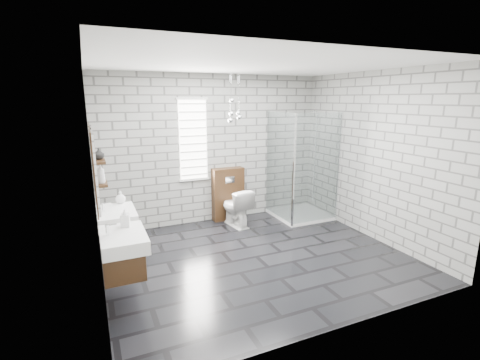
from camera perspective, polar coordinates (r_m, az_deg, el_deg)
floor at (r=5.24m, az=2.75°, el=-12.56°), size 4.20×3.60×0.02m
ceiling at (r=4.74m, az=3.13°, el=18.54°), size 4.20×3.60×0.02m
wall_back at (r=6.45m, az=-4.30°, el=5.01°), size 4.20×0.02×2.70m
wall_front at (r=3.34m, az=16.98°, el=-3.38°), size 4.20×0.02×2.70m
wall_left at (r=4.32m, az=-23.00°, el=-0.15°), size 0.02×3.60×2.70m
wall_right at (r=6.04m, az=21.16°, el=3.59°), size 0.02×3.60×2.70m
vanity_left at (r=4.04m, az=-19.17°, el=-9.57°), size 0.47×0.70×1.57m
vanity_right at (r=4.84m, az=-20.06°, el=-5.81°), size 0.47×0.70×1.57m
shelf_lower at (r=4.28m, az=-21.88°, el=-0.58°), size 0.14×0.30×0.03m
shelf_upper at (r=4.23m, az=-22.18°, el=2.84°), size 0.14×0.30×0.03m
window at (r=6.28m, az=-7.71°, el=6.54°), size 0.56×0.05×1.48m
cistern_panel at (r=6.61m, az=-1.97°, el=-2.30°), size 0.60×0.20×1.00m
flush_plate at (r=6.44m, az=-1.65°, el=0.04°), size 0.18×0.01×0.12m
shower_enclosure at (r=6.74m, az=9.79°, el=-2.16°), size 1.00×1.00×2.03m
pendant_cluster at (r=6.07m, az=-0.99°, el=11.05°), size 0.29×0.21×0.84m
toilet at (r=6.31m, az=-0.67°, el=-4.47°), size 0.48×0.73×0.70m
soap_bottle_a at (r=4.16m, az=-18.37°, el=-5.87°), size 0.11×0.12×0.22m
soap_bottle_b at (r=5.10m, az=-19.03°, el=-2.68°), size 0.18×0.18×0.17m
soap_bottle_c at (r=4.22m, az=-21.87°, el=1.00°), size 0.11×0.11×0.22m
vase at (r=4.27m, az=-22.17°, el=4.01°), size 0.16×0.16×0.13m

